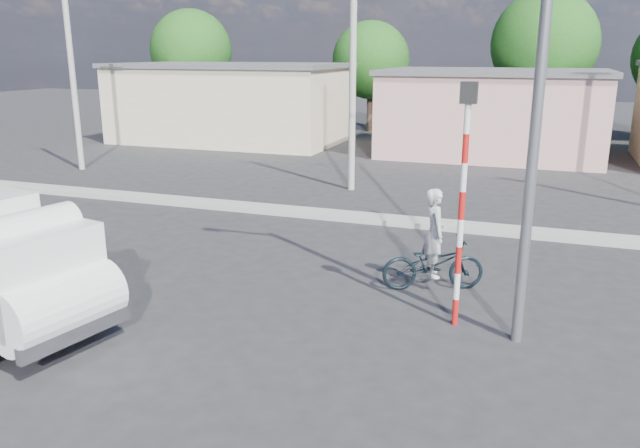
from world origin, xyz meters
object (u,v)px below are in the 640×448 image
(traffic_pole, at_px, (463,186))
(cyclist, at_px, (434,247))
(bicycle, at_px, (433,264))
(streetlight, at_px, (532,43))

(traffic_pole, bearing_deg, cyclist, 113.33)
(bicycle, xyz_separation_m, streetlight, (1.65, -1.94, 4.40))
(cyclist, bearing_deg, traffic_pole, -179.32)
(bicycle, xyz_separation_m, cyclist, (0.00, 0.00, 0.37))
(bicycle, relative_size, streetlight, 0.24)
(cyclist, distance_m, traffic_pole, 2.44)
(cyclist, distance_m, streetlight, 4.76)
(cyclist, height_order, traffic_pole, traffic_pole)
(streetlight, bearing_deg, traffic_pole, 162.27)
(cyclist, bearing_deg, streetlight, -162.33)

